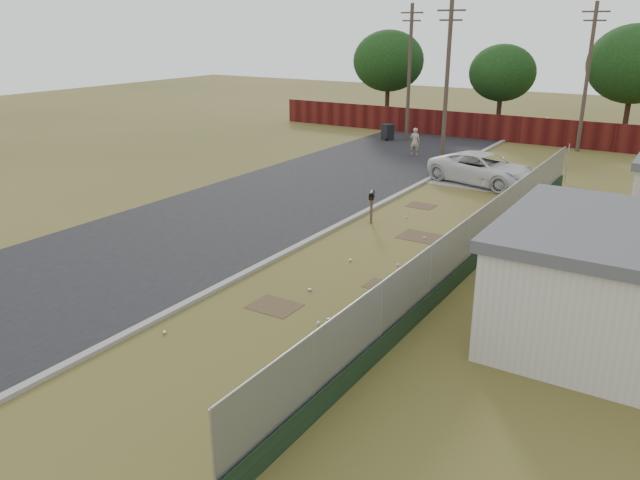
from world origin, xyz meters
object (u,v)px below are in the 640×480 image
Objects in this scene: mailbox at (372,198)px; trash_bin at (388,132)px; fire_hydrant at (274,391)px; pedestrian at (415,142)px; pickup_truck at (484,169)px.

mailbox is 1.22× the size of trash_bin.
pedestrian reaches higher than fire_hydrant.
pickup_truck is (1.77, 8.86, -0.28)m from mailbox.
mailbox is at bearing 108.66° from fire_hydrant.
pedestrian reaches higher than pickup_truck.
fire_hydrant is 32.64m from trash_bin.
mailbox reaches higher than fire_hydrant.
pickup_truck is 13.16m from trash_bin.
mailbox is 14.47m from pedestrian.
fire_hydrant is at bearing -68.01° from trash_bin.
pickup_truck reaches higher than fire_hydrant.
fire_hydrant is 27.73m from pedestrian.
fire_hydrant is at bearing -159.12° from pickup_truck.
pedestrian reaches higher than mailbox.
fire_hydrant is 13.27m from mailbox.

